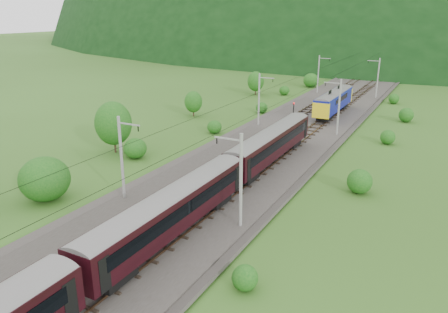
% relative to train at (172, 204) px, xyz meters
% --- Properties ---
extents(ground, '(600.00, 600.00, 0.00)m').
position_rel_train_xyz_m(ground, '(-2.40, 4.28, -3.23)').
color(ground, '#30531A').
rests_on(ground, ground).
extents(railbed, '(14.00, 220.00, 0.30)m').
position_rel_train_xyz_m(railbed, '(-2.40, 14.28, -3.08)').
color(railbed, '#38332D').
rests_on(railbed, ground).
extents(track_left, '(2.40, 220.00, 0.27)m').
position_rel_train_xyz_m(track_left, '(-4.80, 14.28, -2.85)').
color(track_left, brown).
rests_on(track_left, railbed).
extents(track_right, '(2.40, 220.00, 0.27)m').
position_rel_train_xyz_m(track_right, '(0.00, 14.28, -2.85)').
color(track_right, brown).
rests_on(track_right, railbed).
extents(catenary_left, '(2.54, 192.28, 8.00)m').
position_rel_train_xyz_m(catenary_left, '(-8.52, 36.28, 1.27)').
color(catenary_left, gray).
rests_on(catenary_left, railbed).
extents(catenary_right, '(2.54, 192.28, 8.00)m').
position_rel_train_xyz_m(catenary_right, '(3.72, 36.28, 1.27)').
color(catenary_right, gray).
rests_on(catenary_right, railbed).
extents(overhead_wires, '(4.83, 198.00, 0.03)m').
position_rel_train_xyz_m(overhead_wires, '(-2.40, 14.28, 3.87)').
color(overhead_wires, black).
rests_on(overhead_wires, ground).
extents(mountain_main, '(504.00, 360.00, 244.00)m').
position_rel_train_xyz_m(mountain_main, '(-2.40, 264.28, -3.23)').
color(mountain_main, black).
rests_on(mountain_main, ground).
extents(mountain_ridge, '(336.00, 280.00, 132.00)m').
position_rel_train_xyz_m(mountain_ridge, '(-122.40, 304.28, -3.23)').
color(mountain_ridge, black).
rests_on(mountain_ridge, ground).
extents(train, '(2.68, 107.46, 4.65)m').
position_rel_train_xyz_m(train, '(0.00, 0.00, 0.00)').
color(train, black).
rests_on(train, ground).
extents(hazard_post_near, '(0.16, 0.16, 1.46)m').
position_rel_train_xyz_m(hazard_post_near, '(-2.72, 70.93, -2.20)').
color(hazard_post_near, red).
rests_on(hazard_post_near, railbed).
extents(hazard_post_far, '(0.18, 0.18, 1.70)m').
position_rel_train_xyz_m(hazard_post_far, '(-2.02, 54.30, -2.08)').
color(hazard_post_far, red).
rests_on(hazard_post_far, railbed).
extents(signal, '(0.26, 0.26, 2.31)m').
position_rel_train_xyz_m(signal, '(-5.68, 44.45, -1.57)').
color(signal, black).
rests_on(signal, railbed).
extents(vegetation_left, '(12.47, 141.56, 7.07)m').
position_rel_train_xyz_m(vegetation_left, '(-17.83, 7.96, -0.48)').
color(vegetation_left, '#175115').
rests_on(vegetation_left, ground).
extents(vegetation_right, '(6.02, 101.24, 2.23)m').
position_rel_train_xyz_m(vegetation_right, '(9.96, 16.32, -2.23)').
color(vegetation_right, '#175115').
rests_on(vegetation_right, ground).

